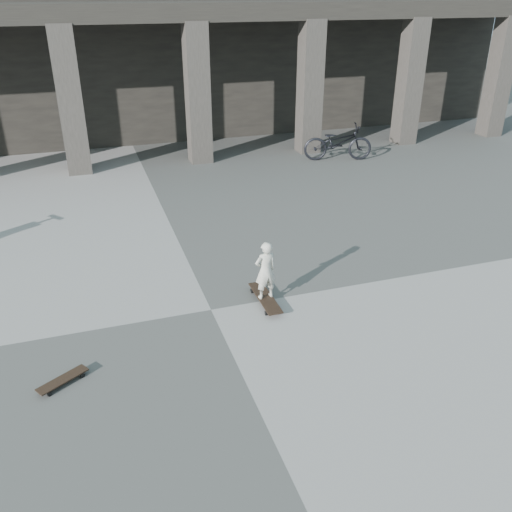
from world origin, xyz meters
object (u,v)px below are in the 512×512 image
object	(u,v)px
longboard	(265,298)
bicycle	(338,142)
child	(265,270)
skateboard_spare	(63,380)

from	to	relation	value
longboard	bicycle	bearing A→B (deg)	-33.66
child	bicycle	bearing A→B (deg)	-130.87
skateboard_spare	child	distance (m)	3.53
longboard	child	distance (m)	0.53
skateboard_spare	longboard	bearing A→B (deg)	-12.28
longboard	child	bearing A→B (deg)	-89.97
longboard	child	world-z (taller)	child
skateboard_spare	bicycle	size ratio (longest dim) A/B	0.34
longboard	bicycle	size ratio (longest dim) A/B	0.52
longboard	bicycle	xyz separation A→B (m)	(4.91, 7.36, 0.46)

